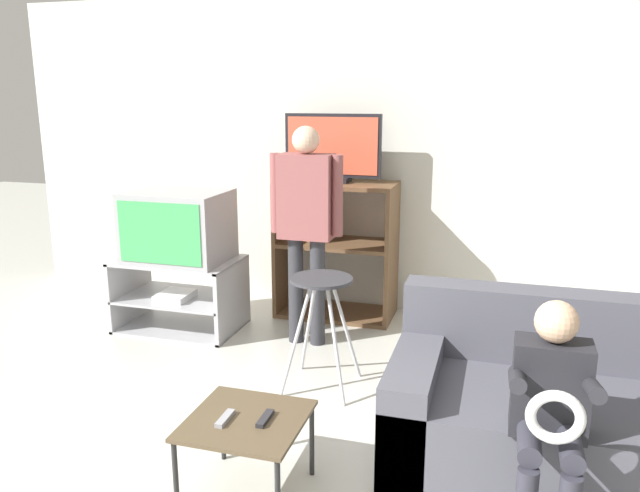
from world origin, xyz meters
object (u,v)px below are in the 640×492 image
at_px(television_main, 178,226).
at_px(person_seated_child, 551,406).
at_px(person_standing_adult, 306,215).
at_px(folding_stool, 321,298).
at_px(television_flat, 333,150).
at_px(remote_control_black, 265,418).
at_px(couch, 570,420).
at_px(remote_control_white, 225,418).
at_px(media_shelf, 336,249).
at_px(tv_stand, 180,294).
at_px(snack_table, 246,426).

xyz_separation_m(television_main, person_seated_child, (2.58, -1.73, -0.22)).
height_order(person_standing_adult, person_seated_child, person_standing_adult).
distance_m(folding_stool, person_seated_child, 1.65).
bearing_deg(person_standing_adult, television_flat, 89.08).
bearing_deg(television_main, remote_control_black, -51.99).
bearing_deg(person_standing_adult, couch, -35.52).
height_order(remote_control_white, couch, couch).
distance_m(television_flat, person_standing_adult, 0.77).
bearing_deg(remote_control_white, person_standing_adult, 95.86).
bearing_deg(media_shelf, remote_control_black, -82.18).
bearing_deg(remote_control_white, tv_stand, 123.41).
bearing_deg(remote_control_white, person_seated_child, 4.25).
bearing_deg(tv_stand, snack_table, -53.51).
distance_m(snack_table, person_seated_child, 1.29).
relative_size(television_flat, folding_stool, 1.08).
distance_m(media_shelf, folding_stool, 1.33).
bearing_deg(remote_control_black, snack_table, -176.11).
xyz_separation_m(television_main, television_flat, (1.03, 0.66, 0.54)).
xyz_separation_m(media_shelf, folding_stool, (0.26, -1.30, 0.02)).
relative_size(remote_control_black, couch, 0.09).
xyz_separation_m(media_shelf, snack_table, (0.25, -2.45, -0.22)).
bearing_deg(tv_stand, person_seated_child, -33.64).
distance_m(media_shelf, couch, 2.51).
height_order(tv_stand, media_shelf, media_shelf).
xyz_separation_m(folding_stool, snack_table, (-0.01, -1.14, -0.24)).
xyz_separation_m(tv_stand, media_shelf, (1.09, 0.64, 0.29)).
distance_m(television_main, person_seated_child, 3.11).
xyz_separation_m(folding_stool, couch, (1.40, -0.56, -0.30)).
bearing_deg(television_main, folding_stool, -26.36).
xyz_separation_m(folding_stool, remote_control_white, (-0.09, -1.19, -0.19)).
xyz_separation_m(media_shelf, television_flat, (-0.04, 0.01, 0.80)).
xyz_separation_m(television_flat, person_seated_child, (1.55, -2.39, -0.76)).
height_order(tv_stand, couch, couch).
bearing_deg(tv_stand, person_standing_adult, -0.13).
bearing_deg(television_main, tv_stand, 169.18).
bearing_deg(remote_control_black, television_flat, 97.86).
xyz_separation_m(tv_stand, folding_stool, (1.35, -0.66, 0.31)).
bearing_deg(person_seated_child, television_main, 146.21).
relative_size(remote_control_white, person_seated_child, 0.14).
xyz_separation_m(folding_stool, person_seated_child, (1.25, -1.07, 0.01)).
height_order(television_main, snack_table, television_main).
bearing_deg(tv_stand, remote_control_black, -51.64).
distance_m(folding_stool, couch, 1.53).
distance_m(couch, person_seated_child, 0.62).
height_order(tv_stand, folding_stool, folding_stool).
xyz_separation_m(tv_stand, remote_control_white, (1.25, -1.85, 0.12)).
relative_size(television_main, media_shelf, 0.66).
relative_size(television_flat, remote_control_black, 5.41).
relative_size(television_main, remote_control_white, 5.11).
bearing_deg(couch, remote_control_black, -156.32).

